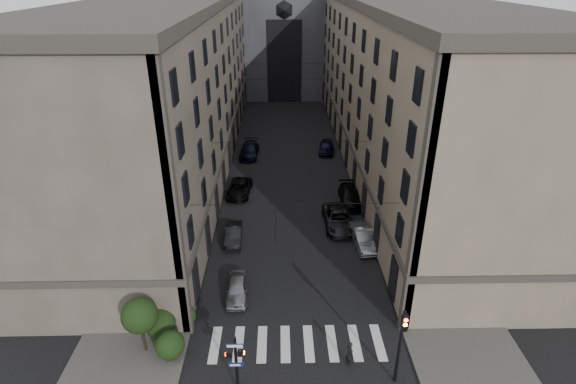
{
  "coord_description": "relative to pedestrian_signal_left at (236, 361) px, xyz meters",
  "views": [
    {
      "loc": [
        -1.02,
        -16.47,
        21.56
      ],
      "look_at": [
        -0.47,
        10.58,
        8.11
      ],
      "focal_mm": 28.0,
      "sensor_mm": 36.0,
      "label": 1
    }
  ],
  "objects": [
    {
      "name": "car_right_midnear",
      "position": [
        7.95,
        18.13,
        -1.52
      ],
      "size": [
        2.8,
        5.82,
        1.6
      ],
      "primitive_type": "imported",
      "rotation": [
        0.0,
        0.0,
        0.03
      ],
      "color": "black",
      "rests_on": "ground"
    },
    {
      "name": "car_left_midfar",
      "position": [
        -1.81,
        24.92,
        -1.62
      ],
      "size": [
        2.75,
        5.22,
        1.4
      ],
      "primitive_type": "imported",
      "rotation": [
        0.0,
        0.0,
        -0.09
      ],
      "color": "black",
      "rests_on": "ground"
    },
    {
      "name": "car_left_near",
      "position": [
        -0.69,
        8.25,
        -1.65
      ],
      "size": [
        1.69,
        3.98,
        1.34
      ],
      "primitive_type": "imported",
      "rotation": [
        0.0,
        0.0,
        0.03
      ],
      "color": "slate",
      "rests_on": "ground"
    },
    {
      "name": "building_right",
      "position": [
        16.96,
        34.5,
        7.02
      ],
      "size": [
        13.6,
        60.6,
        18.85
      ],
      "color": "brown",
      "rests_on": "ground"
    },
    {
      "name": "zebra_crossing",
      "position": [
        3.51,
        3.5,
        -2.32
      ],
      "size": [
        11.0,
        3.2,
        0.01
      ],
      "primitive_type": "cube",
      "color": "beige",
      "rests_on": "ground"
    },
    {
      "name": "car_right_midfar",
      "position": [
        9.71,
        22.79,
        -1.56
      ],
      "size": [
        2.13,
        5.23,
        1.52
      ],
      "primitive_type": "imported",
      "rotation": [
        0.0,
        0.0,
        -0.0
      ],
      "color": "black",
      "rests_on": "ground"
    },
    {
      "name": "sidewalk_left",
      "position": [
        -6.99,
        34.5,
        -2.25
      ],
      "size": [
        7.0,
        80.0,
        0.15
      ],
      "primitive_type": "cube",
      "color": "#383533",
      "rests_on": "ground"
    },
    {
      "name": "pedestrian",
      "position": [
        6.61,
        1.77,
        -1.45
      ],
      "size": [
        0.59,
        0.73,
        1.75
      ],
      "primitive_type": "imported",
      "rotation": [
        0.0,
        0.0,
        1.87
      ],
      "color": "black",
      "rests_on": "ground"
    },
    {
      "name": "car_right_near",
      "position": [
        9.71,
        14.92,
        -1.55
      ],
      "size": [
        2.06,
        4.81,
        1.54
      ],
      "primitive_type": "imported",
      "rotation": [
        0.0,
        0.0,
        0.09
      ],
      "color": "slate",
      "rests_on": "ground"
    },
    {
      "name": "car_right_far",
      "position": [
        8.65,
        37.01,
        -1.55
      ],
      "size": [
        2.42,
        4.75,
        1.55
      ],
      "primitive_type": "imported",
      "rotation": [
        0.0,
        0.0,
        -0.13
      ],
      "color": "black",
      "rests_on": "ground"
    },
    {
      "name": "car_left_far",
      "position": [
        -1.35,
        36.01,
        -1.53
      ],
      "size": [
        2.47,
        5.55,
        1.58
      ],
      "primitive_type": "imported",
      "rotation": [
        0.0,
        0.0,
        -0.05
      ],
      "color": "black",
      "rests_on": "ground"
    },
    {
      "name": "tram_wires",
      "position": [
        3.51,
        34.13,
        4.93
      ],
      "size": [
        14.0,
        60.0,
        0.43
      ],
      "color": "black",
      "rests_on": "ground"
    },
    {
      "name": "building_left",
      "position": [
        -9.93,
        34.5,
        7.02
      ],
      "size": [
        13.6,
        60.6,
        18.85
      ],
      "color": "#494138",
      "rests_on": "ground"
    },
    {
      "name": "pedestrian_signal_left",
      "position": [
        0.0,
        0.0,
        0.0
      ],
      "size": [
        1.02,
        0.38,
        4.0
      ],
      "color": "black",
      "rests_on": "ground"
    },
    {
      "name": "traffic_light_right",
      "position": [
        9.11,
        0.42,
        0.97
      ],
      "size": [
        0.34,
        0.5,
        5.2
      ],
      "color": "black",
      "rests_on": "ground"
    },
    {
      "name": "car_left_midnear",
      "position": [
        -1.61,
        15.76,
        -1.66
      ],
      "size": [
        1.54,
        4.09,
        1.33
      ],
      "primitive_type": "imported",
      "rotation": [
        0.0,
        0.0,
        0.03
      ],
      "color": "black",
      "rests_on": "ground"
    },
    {
      "name": "sidewalk_right",
      "position": [
        14.01,
        34.5,
        -2.25
      ],
      "size": [
        7.0,
        80.0,
        0.15
      ],
      "primitive_type": "cube",
      "color": "#383533",
      "rests_on": "ground"
    },
    {
      "name": "shrub_cluster",
      "position": [
        -5.21,
        3.5,
        -0.52
      ],
      "size": [
        3.9,
        4.4,
        3.9
      ],
      "color": "black",
      "rests_on": "sidewalk_left"
    }
  ]
}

